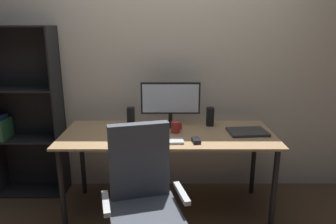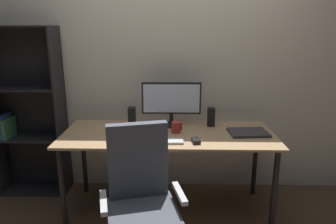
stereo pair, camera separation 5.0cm
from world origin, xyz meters
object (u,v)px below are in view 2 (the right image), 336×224
Objects in this scene: coffee_mug at (176,127)px; speaker_left at (132,116)px; monitor at (171,101)px; desk at (168,141)px; speaker_right at (211,117)px; bookshelf at (28,114)px; laptop at (248,132)px; mouse at (196,141)px; keyboard at (165,141)px; office_chair at (142,210)px.

coffee_mug is 0.45m from speaker_left.
monitor is at bearing 1.26° from speaker_left.
desk is 10.57× the size of speaker_right.
bookshelf is at bearing 166.69° from coffee_mug.
laptop reaches higher than desk.
monitor reaches higher than speaker_right.
monitor is (0.02, 0.22, 0.31)m from desk.
bookshelf is at bearing 171.83° from speaker_left.
desk is 10.57× the size of speaker_left.
laptop is at bearing 18.01° from mouse.
mouse is 0.71m from speaker_left.
monitor reaches higher than speaker_left.
coffee_mug reaches higher than laptop.
laptop reaches higher than keyboard.
speaker_right is at bearing 45.20° from office_chair.
keyboard is at bearing 170.37° from mouse.
desk is 5.61× the size of laptop.
desk is 0.33m from mouse.
laptop is 0.37m from speaker_right.
bookshelf reaches higher than monitor.
speaker_left is 0.72m from speaker_right.
speaker_left is at bearing 163.54° from laptop.
laptop is (0.65, -0.22, -0.22)m from monitor.
speaker_left is at bearing 148.19° from desk.
monitor is 1.66× the size of laptop.
desk is 0.76m from office_chair.
bookshelf is at bearing 165.37° from desk.
speaker_left reaches higher than laptop.
bookshelf is at bearing 124.05° from office_chair.
desk is 0.43m from speaker_left.
monitor is 0.39m from speaker_right.
mouse is at bearing 37.89° from office_chair.
speaker_right is (-0.29, 0.21, 0.07)m from laptop.
keyboard is 0.60m from speaker_right.
coffee_mug is at bearing -148.94° from speaker_right.
office_chair is at bearing -41.49° from bookshelf.
speaker_right is at bearing -1.26° from monitor.
keyboard is 3.02× the size of mouse.
office_chair is (-0.18, -0.93, -0.51)m from monitor.
keyboard is 3.06× the size of coffee_mug.
speaker_right is (0.16, 0.43, 0.07)m from mouse.
bookshelf is (-1.44, 0.34, 0.01)m from coffee_mug.
bookshelf reaches higher than office_chair.
office_chair is at bearing -102.49° from desk.
speaker_left is 1.04m from bookshelf.
speaker_right is at bearing 61.05° from mouse.
desk is at bearing 175.30° from laptop.
coffee_mug is (0.09, 0.24, 0.04)m from keyboard.
coffee_mug reaches higher than mouse.
speaker_left reaches higher than coffee_mug.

